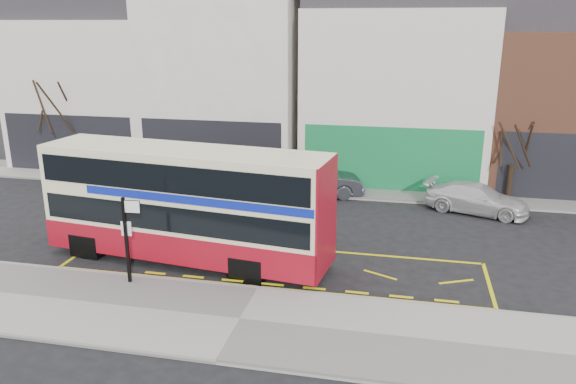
% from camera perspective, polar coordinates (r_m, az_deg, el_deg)
% --- Properties ---
extents(ground, '(120.00, 120.00, 0.00)m').
position_cam_1_polar(ground, '(17.80, -2.75, -9.53)').
color(ground, black).
rests_on(ground, ground).
extents(pavement, '(40.00, 4.00, 0.15)m').
position_cam_1_polar(pavement, '(15.82, -4.92, -12.90)').
color(pavement, gray).
rests_on(pavement, ground).
extents(kerb, '(40.00, 0.15, 0.15)m').
position_cam_1_polar(kerb, '(17.44, -3.07, -9.85)').
color(kerb, gray).
rests_on(kerb, ground).
extents(far_pavement, '(50.00, 3.00, 0.15)m').
position_cam_1_polar(far_pavement, '(27.84, 2.99, 0.52)').
color(far_pavement, gray).
rests_on(far_pavement, ground).
extents(road_markings, '(14.00, 3.40, 0.01)m').
position_cam_1_polar(road_markings, '(19.20, -1.53, -7.44)').
color(road_markings, yellow).
rests_on(road_markings, ground).
extents(terrace_far_left, '(8.00, 8.01, 10.80)m').
position_cam_1_polar(terrace_far_left, '(35.27, -18.39, 11.04)').
color(terrace_far_left, beige).
rests_on(terrace_far_left, ground).
extents(terrace_left, '(8.00, 8.01, 11.80)m').
position_cam_1_polar(terrace_left, '(31.98, -5.69, 12.17)').
color(terrace_left, silver).
rests_on(terrace_left, ground).
extents(terrace_green_shop, '(9.00, 8.01, 11.30)m').
position_cam_1_polar(terrace_green_shop, '(30.52, 10.99, 11.26)').
color(terrace_green_shop, beige).
rests_on(terrace_green_shop, ground).
extents(double_decker_bus, '(10.09, 3.48, 3.95)m').
position_cam_1_polar(double_decker_bus, '(19.15, -10.26, -1.14)').
color(double_decker_bus, beige).
rests_on(double_decker_bus, ground).
extents(bus_stop_post, '(0.69, 0.13, 2.75)m').
position_cam_1_polar(bus_stop_post, '(17.74, -15.97, -3.89)').
color(bus_stop_post, black).
rests_on(bus_stop_post, pavement).
extents(car_silver, '(4.12, 2.75, 1.30)m').
position_cam_1_polar(car_silver, '(27.98, -10.77, 1.56)').
color(car_silver, '#99999D').
rests_on(car_silver, ground).
extents(car_grey, '(4.85, 2.91, 1.51)m').
position_cam_1_polar(car_grey, '(26.32, 2.61, 1.10)').
color(car_grey, '#47494F').
rests_on(car_grey, ground).
extents(car_white, '(4.68, 2.99, 1.26)m').
position_cam_1_polar(car_white, '(25.49, 18.59, -0.62)').
color(car_white, silver).
rests_on(car_white, ground).
extents(street_tree_left, '(2.96, 2.96, 6.40)m').
position_cam_1_polar(street_tree_left, '(32.44, -22.61, 9.35)').
color(street_tree_left, black).
rests_on(street_tree_left, ground).
extents(street_tree_right, '(2.19, 2.19, 4.73)m').
position_cam_1_polar(street_tree_right, '(26.97, 22.12, 5.64)').
color(street_tree_right, black).
rests_on(street_tree_right, ground).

